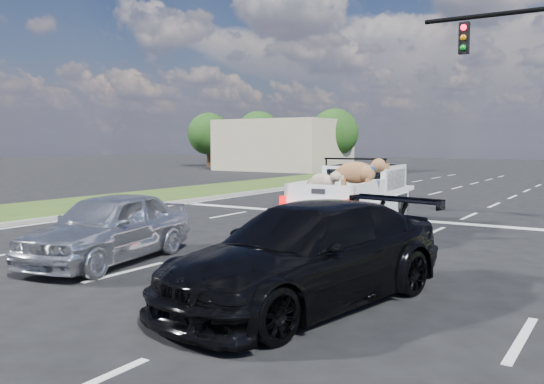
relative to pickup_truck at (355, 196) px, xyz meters
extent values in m
plane|color=black|center=(0.26, -7.20, -0.96)|extent=(160.00, 160.00, 0.00)
cube|color=silver|center=(-4.99, -1.20, -0.95)|extent=(0.12, 60.00, 0.01)
cube|color=silver|center=(-1.49, -1.20, -0.95)|extent=(0.12, 60.00, 0.01)
cube|color=silver|center=(2.01, -1.20, -0.95)|extent=(0.12, 60.00, 0.01)
cube|color=silver|center=(-8.54, -1.20, -0.95)|extent=(0.15, 60.00, 0.01)
cube|color=silver|center=(0.26, 2.80, -0.95)|extent=(17.00, 0.45, 0.01)
cube|color=#284114|center=(-11.24, -1.20, -0.91)|extent=(5.00, 60.00, 0.10)
cube|color=gray|center=(-8.79, -1.20, -0.89)|extent=(0.15, 60.00, 0.14)
cube|color=black|center=(2.06, 3.30, 4.64)|extent=(0.30, 0.18, 0.95)
sphere|color=#FF072A|center=(2.06, 3.19, 4.94)|extent=(0.18, 0.18, 0.18)
cube|color=#B5A78A|center=(-19.74, 28.80, 1.24)|extent=(10.00, 8.00, 4.40)
cylinder|color=#332114|center=(-29.74, 30.80, 0.12)|extent=(0.44, 0.44, 2.16)
sphere|color=#173D10|center=(-29.74, 30.80, 2.34)|extent=(4.20, 4.20, 4.20)
cylinder|color=#332114|center=(-23.74, 30.80, 0.12)|extent=(0.44, 0.44, 2.16)
sphere|color=#173D10|center=(-23.74, 30.80, 2.34)|extent=(4.20, 4.20, 4.20)
cylinder|color=#332114|center=(-15.74, 30.80, 0.12)|extent=(0.44, 0.44, 2.16)
sphere|color=#173D10|center=(-15.74, 30.80, 2.34)|extent=(4.20, 4.20, 4.20)
cylinder|color=black|center=(-0.68, -2.18, -0.58)|extent=(0.36, 0.79, 0.77)
cylinder|color=black|center=(1.06, -2.01, -0.58)|extent=(0.36, 0.79, 0.77)
cylinder|color=black|center=(-1.06, 1.53, -0.58)|extent=(0.36, 0.79, 0.77)
cylinder|color=black|center=(0.69, 1.71, -0.58)|extent=(0.36, 0.79, 0.77)
cube|color=white|center=(0.00, -0.19, -0.29)|extent=(2.44, 5.51, 0.52)
cube|color=white|center=(-0.13, 1.07, 0.40)|extent=(2.08, 2.49, 0.87)
cube|color=black|center=(-0.02, -0.07, 0.43)|extent=(1.56, 0.19, 0.63)
cylinder|color=black|center=(-0.03, 0.06, 1.04)|extent=(1.81, 0.23, 0.05)
cube|color=black|center=(0.12, -1.37, -0.06)|extent=(2.04, 2.74, 0.06)
cube|color=white|center=(-0.74, -1.45, 0.23)|extent=(0.34, 2.57, 0.52)
cube|color=white|center=(0.97, -1.28, 0.23)|extent=(0.34, 2.57, 0.52)
cube|color=white|center=(0.24, -2.61, 0.23)|extent=(1.79, 0.26, 0.52)
cube|color=#E70507|center=(-0.59, -2.90, 0.00)|extent=(0.17, 0.08, 0.40)
cube|color=#E70507|center=(1.11, -2.73, 0.00)|extent=(0.17, 0.08, 0.40)
cube|color=black|center=(0.25, -2.75, -0.48)|extent=(1.96, 0.50, 0.30)
imported|color=silver|center=(-2.50, -6.68, -0.24)|extent=(2.43, 4.48, 1.45)
imported|color=black|center=(2.46, -7.22, -0.19)|extent=(3.17, 5.61, 1.53)
camera|label=1|loc=(6.61, -14.79, 1.51)|focal=38.00mm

